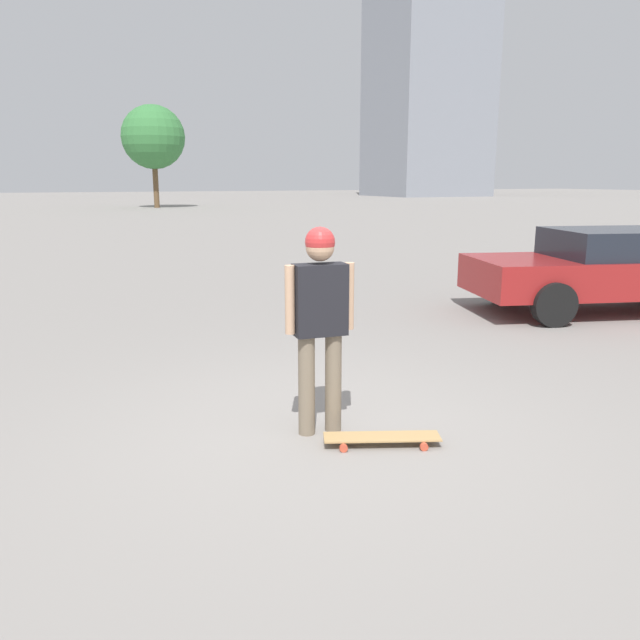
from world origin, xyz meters
The scene contains 6 objects.
ground_plane centered at (0.00, 0.00, 0.00)m, with size 220.00×220.00×0.00m, color gray.
person centered at (0.00, 0.00, 1.05)m, with size 0.24×0.59×1.74m.
skateboard centered at (0.45, 0.35, 0.06)m, with size 0.54×0.95×0.08m.
car_parked_near centered at (-2.67, 6.25, 0.71)m, with size 2.86×4.66×1.33m.
building_block_distant centered at (-66.32, 44.21, 14.48)m, with size 12.11×12.92×28.96m.
tree_distant centered at (-44.51, 6.06, 5.16)m, with size 4.67×4.67×7.52m.
Camera 1 is at (4.55, -2.01, 2.10)m, focal length 35.00 mm.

